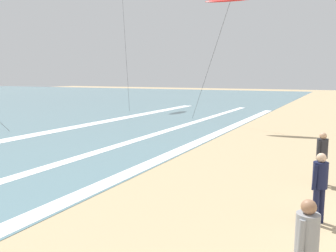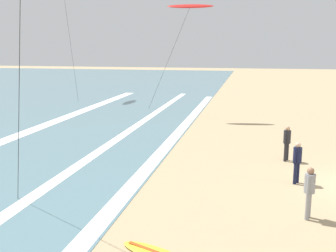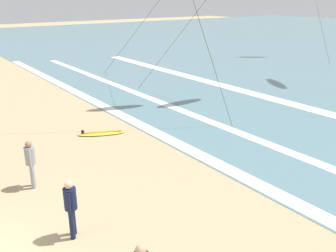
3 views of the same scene
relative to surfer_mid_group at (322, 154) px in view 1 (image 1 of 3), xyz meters
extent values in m
cube|color=white|center=(-4.55, 5.84, -0.94)|extent=(54.21, 0.62, 0.01)
cube|color=white|center=(-2.70, 8.86, -0.94)|extent=(54.65, 0.55, 0.01)
cylinder|color=#232328|center=(-0.09, 0.05, -0.55)|extent=(0.13, 0.13, 0.82)
cylinder|color=#232328|center=(0.09, -0.05, -0.55)|extent=(0.13, 0.13, 0.82)
cylinder|color=#232328|center=(0.00, 0.00, 0.15)|extent=(0.32, 0.32, 0.58)
cylinder|color=#232328|center=(-0.16, 0.09, 0.13)|extent=(0.16, 0.14, 0.56)
cylinder|color=#232328|center=(0.16, -0.09, 0.13)|extent=(0.16, 0.14, 0.56)
sphere|color=tan|center=(0.00, 0.00, 0.54)|extent=(0.21, 0.21, 0.21)
cylinder|color=#141938|center=(-3.19, -0.08, -0.55)|extent=(0.13, 0.13, 0.82)
cylinder|color=#141938|center=(-3.02, -0.19, -0.55)|extent=(0.13, 0.13, 0.82)
cylinder|color=#141938|center=(-3.10, -0.14, 0.15)|extent=(0.32, 0.32, 0.58)
cylinder|color=#141938|center=(-3.26, -0.04, 0.13)|extent=(0.16, 0.15, 0.56)
cylinder|color=#141938|center=(-2.95, -0.23, 0.13)|extent=(0.16, 0.15, 0.56)
sphere|color=#DBB28E|center=(-3.10, -0.14, 0.54)|extent=(0.21, 0.21, 0.21)
cylinder|color=gray|center=(-6.33, -0.16, 0.15)|extent=(0.32, 0.32, 0.58)
cylinder|color=gray|center=(-6.16, -0.22, 0.13)|extent=(0.16, 0.13, 0.56)
cylinder|color=gray|center=(-6.51, -0.10, 0.13)|extent=(0.16, 0.13, 0.56)
sphere|color=#9E7051|center=(-6.33, -0.16, 0.54)|extent=(0.21, 0.21, 0.21)
ellipsoid|color=red|center=(10.22, 6.00, 6.81)|extent=(1.11, 3.26, 0.43)
cylinder|color=#333333|center=(12.11, 7.99, 2.93)|extent=(3.81, 4.01, 7.78)
cylinder|color=#333333|center=(18.35, 18.94, 6.01)|extent=(3.27, 2.92, 13.95)
camera|label=1|loc=(-11.31, -0.51, 2.30)|focal=38.01mm
camera|label=2|loc=(-18.37, 1.62, 4.15)|focal=43.37mm
camera|label=3|loc=(4.72, -2.84, 4.91)|focal=38.95mm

